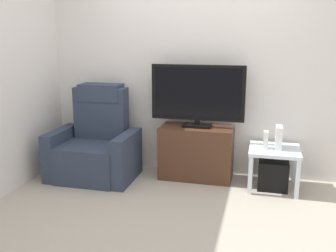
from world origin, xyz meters
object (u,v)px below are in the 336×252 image
object	(u,v)px
tv_stand	(196,153)
book_upright	(266,140)
subwoofer_box	(273,174)
side_table	(274,155)
game_console	(279,137)
television	(198,94)
recliner_armchair	(96,146)

from	to	relation	value
tv_stand	book_upright	size ratio (longest dim) A/B	4.40
tv_stand	subwoofer_box	size ratio (longest dim) A/B	2.64
tv_stand	side_table	xyz separation A→B (m)	(0.88, -0.10, 0.07)
side_table	game_console	bearing A→B (deg)	15.95
tv_stand	book_upright	distance (m)	0.82
side_table	subwoofer_box	size ratio (longest dim) A/B	1.69
television	book_upright	xyz separation A→B (m)	(0.78, -0.14, -0.44)
television	book_upright	distance (m)	0.91
television	recliner_armchair	xyz separation A→B (m)	(-1.17, -0.25, -0.62)
tv_stand	subwoofer_box	xyz separation A→B (m)	(0.88, -0.10, -0.15)
tv_stand	subwoofer_box	distance (m)	0.90
subwoofer_box	tv_stand	bearing A→B (deg)	173.45
recliner_armchair	book_upright	distance (m)	1.96
book_upright	television	bearing A→B (deg)	169.85
tv_stand	game_console	world-z (taller)	game_console
game_console	subwoofer_box	bearing A→B (deg)	-164.05
subwoofer_box	game_console	size ratio (longest dim) A/B	1.29
recliner_armchair	side_table	size ratio (longest dim) A/B	2.00
subwoofer_box	game_console	world-z (taller)	game_console
tv_stand	game_console	xyz separation A→B (m)	(0.91, -0.09, 0.27)
television	side_table	xyz separation A→B (m)	(0.88, -0.12, -0.61)
recliner_armchair	tv_stand	bearing A→B (deg)	6.10
recliner_armchair	side_table	world-z (taller)	recliner_armchair
subwoofer_box	side_table	bearing A→B (deg)	26.57
book_upright	game_console	world-z (taller)	game_console
subwoofer_box	recliner_armchair	bearing A→B (deg)	-176.48
subwoofer_box	game_console	distance (m)	0.42
side_table	subwoofer_box	xyz separation A→B (m)	(-0.00, -0.00, -0.22)
television	game_console	bearing A→B (deg)	-6.83
recliner_armchair	side_table	distance (m)	2.05
recliner_armchair	side_table	xyz separation A→B (m)	(2.05, 0.13, 0.01)
tv_stand	book_upright	xyz separation A→B (m)	(0.78, -0.12, 0.24)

